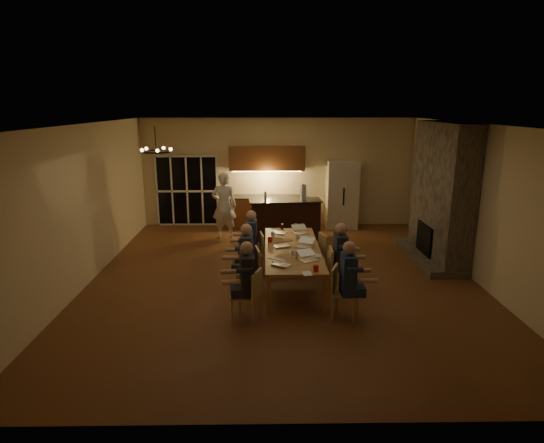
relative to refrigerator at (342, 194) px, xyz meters
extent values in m
plane|color=brown|center=(-1.90, -4.15, -1.00)|extent=(9.00, 9.00, 0.00)
cube|color=beige|center=(-1.90, 0.37, 0.60)|extent=(8.00, 0.04, 3.20)
cube|color=beige|center=(-5.92, -4.15, 0.60)|extent=(0.04, 9.00, 3.20)
cube|color=beige|center=(2.12, -4.15, 0.60)|extent=(0.04, 9.00, 3.20)
cube|color=white|center=(-1.90, -4.15, 2.22)|extent=(8.00, 9.00, 0.04)
cube|color=black|center=(-4.60, 0.32, 0.05)|extent=(1.86, 0.08, 2.10)
cube|color=#6D6156|center=(1.80, -2.95, 0.60)|extent=(0.58, 2.50, 3.20)
cube|color=beige|center=(0.00, 0.00, 0.00)|extent=(0.90, 0.68, 2.00)
cube|color=#A97C43|center=(-1.71, -4.34, -0.62)|extent=(1.10, 3.03, 0.75)
cube|color=black|center=(-1.72, -1.16, -0.46)|extent=(1.99, 0.83, 1.08)
imported|color=white|center=(-3.38, -1.09, -0.09)|extent=(0.67, 0.45, 1.82)
torus|color=black|center=(-4.22, -4.90, 1.75)|extent=(0.55, 0.55, 0.03)
cylinder|color=silver|center=(-1.74, -4.79, -0.20)|extent=(0.08, 0.08, 0.10)
cylinder|color=silver|center=(-1.55, -3.72, -0.20)|extent=(0.09, 0.09, 0.10)
cylinder|color=silver|center=(-2.09, -3.51, -0.20)|extent=(0.09, 0.09, 0.10)
cylinder|color=red|center=(-1.39, -5.71, -0.19)|extent=(0.10, 0.10, 0.12)
cylinder|color=red|center=(-2.16, -3.95, -0.19)|extent=(0.10, 0.10, 0.12)
cylinder|color=red|center=(-1.55, -2.89, -0.19)|extent=(0.08, 0.08, 0.12)
cylinder|color=#B2B2B7|center=(-1.67, -4.97, -0.19)|extent=(0.06, 0.06, 0.12)
cylinder|color=#3F0F0C|center=(-1.87, -2.90, -0.19)|extent=(0.07, 0.07, 0.12)
cylinder|color=#B2B2B7|center=(-1.33, -3.98, -0.19)|extent=(0.07, 0.07, 0.12)
cylinder|color=silver|center=(-1.31, -4.90, -0.24)|extent=(0.23, 0.23, 0.02)
cylinder|color=silver|center=(-2.02, -5.17, -0.24)|extent=(0.24, 0.24, 0.02)
cylinder|color=silver|center=(-1.32, -3.66, -0.24)|extent=(0.26, 0.26, 0.02)
cube|color=white|center=(-1.55, -5.83, -0.24)|extent=(0.18, 0.23, 0.01)
cylinder|color=#99999E|center=(-2.25, -1.20, 0.20)|extent=(0.07, 0.07, 0.24)
cube|color=silver|center=(-1.24, -1.11, 0.29)|extent=(0.17, 0.17, 0.41)
camera|label=1|loc=(-2.26, -13.13, 2.57)|focal=30.00mm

